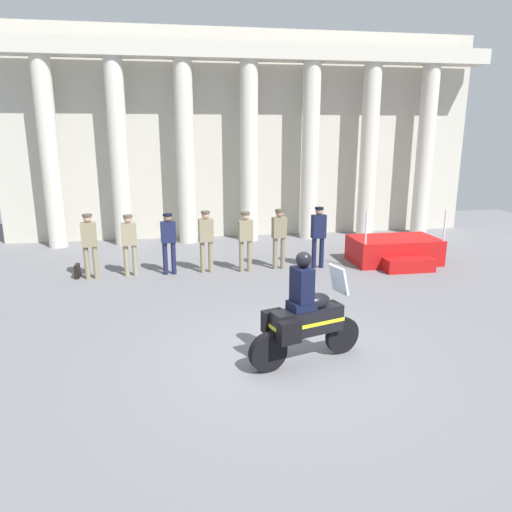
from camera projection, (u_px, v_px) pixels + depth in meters
name	position (u px, v px, depth m)	size (l,w,h in m)	color
ground_plane	(289.00, 359.00, 8.08)	(28.00, 28.00, 0.00)	slate
colonnade_backdrop	(247.00, 132.00, 16.65)	(16.77, 1.45, 7.12)	beige
reviewing_stand	(395.00, 251.00, 13.93)	(2.48, 1.95, 1.63)	#B71414
officer_in_row_0	(89.00, 241.00, 12.26)	(0.41, 0.27, 1.71)	#847A5B
officer_in_row_1	(129.00, 240.00, 12.52)	(0.41, 0.27, 1.64)	gray
officer_in_row_2	(169.00, 239.00, 12.67)	(0.41, 0.27, 1.65)	#191E42
officer_in_row_3	(206.00, 237.00, 12.83)	(0.41, 0.27, 1.69)	#847A5B
officer_in_row_4	(245.00, 237.00, 12.91)	(0.41, 0.27, 1.65)	#847A5B
officer_in_row_5	(279.00, 234.00, 13.18)	(0.41, 0.27, 1.68)	#7A7056
officer_in_row_6	(318.00, 232.00, 13.27)	(0.41, 0.27, 1.72)	#141938
motorcycle_with_rider	(304.00, 317.00, 7.77)	(2.03, 0.93, 1.90)	black
briefcase_on_ground	(77.00, 271.00, 12.54)	(0.10, 0.32, 0.36)	black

